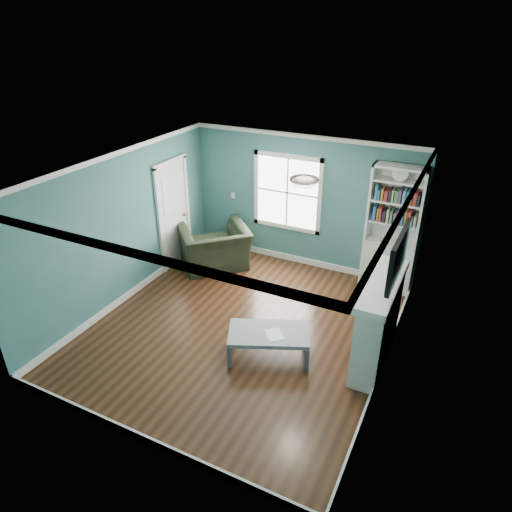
% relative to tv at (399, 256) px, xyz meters
% --- Properties ---
extents(floor, '(5.00, 5.00, 0.00)m').
position_rel_tv_xyz_m(floor, '(-2.20, -0.20, -1.72)').
color(floor, black).
rests_on(floor, ground).
extents(room_walls, '(5.00, 5.00, 5.00)m').
position_rel_tv_xyz_m(room_walls, '(-2.20, -0.20, -0.14)').
color(room_walls, '#306765').
rests_on(room_walls, ground).
extents(trim, '(4.50, 5.00, 2.60)m').
position_rel_tv_xyz_m(trim, '(-2.20, -0.20, -0.49)').
color(trim, white).
rests_on(trim, ground).
extents(window, '(1.40, 0.06, 1.50)m').
position_rel_tv_xyz_m(window, '(-2.50, 2.29, -0.27)').
color(window, white).
rests_on(window, room_walls).
extents(bookshelf, '(0.90, 0.35, 2.31)m').
position_rel_tv_xyz_m(bookshelf, '(-0.43, 2.10, -0.80)').
color(bookshelf, silver).
rests_on(bookshelf, ground).
extents(fireplace, '(0.44, 1.58, 1.30)m').
position_rel_tv_xyz_m(fireplace, '(-0.12, 0.00, -1.09)').
color(fireplace, black).
rests_on(fireplace, ground).
extents(tv, '(0.06, 1.10, 0.65)m').
position_rel_tv_xyz_m(tv, '(0.00, 0.00, 0.00)').
color(tv, black).
rests_on(tv, fireplace).
extents(door, '(0.12, 0.98, 2.17)m').
position_rel_tv_xyz_m(door, '(-4.42, 1.20, -0.65)').
color(door, silver).
rests_on(door, ground).
extents(ceiling_fixture, '(0.38, 0.38, 0.15)m').
position_rel_tv_xyz_m(ceiling_fixture, '(-1.30, -0.10, 0.82)').
color(ceiling_fixture, white).
rests_on(ceiling_fixture, room_walls).
extents(light_switch, '(0.08, 0.01, 0.12)m').
position_rel_tv_xyz_m(light_switch, '(-3.70, 2.28, -0.52)').
color(light_switch, white).
rests_on(light_switch, room_walls).
extents(recliner, '(1.49, 1.49, 1.12)m').
position_rel_tv_xyz_m(recliner, '(-3.65, 1.40, -1.17)').
color(recliner, black).
rests_on(recliner, ground).
extents(coffee_table, '(1.31, 1.04, 0.42)m').
position_rel_tv_xyz_m(coffee_table, '(-1.54, -0.62, -1.36)').
color(coffee_table, '#444952').
rests_on(coffee_table, ground).
extents(paper_sheet, '(0.36, 0.36, 0.00)m').
position_rel_tv_xyz_m(paper_sheet, '(-1.44, -0.63, -1.30)').
color(paper_sheet, white).
rests_on(paper_sheet, coffee_table).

